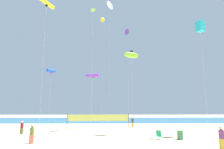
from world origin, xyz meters
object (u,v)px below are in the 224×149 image
volleyball_net (98,118)px  kite_lime_inflatable (131,55)px  kite_cyan_box (200,27)px  trash_barrel (180,135)px  kite_blue_tube (51,71)px  kite_white_inflatable (110,6)px  kite_yellow_tube (47,3)px  kite_violet_tube (92,76)px  folding_beach_chair (159,135)px  beach_handbag (151,139)px  beachgoer_plum_shirt (222,137)px  kite_lime_diamond (93,12)px  kite_violet_delta (128,32)px  beachgoer_charcoal_shirt (133,122)px  kite_yellow_delta (103,20)px  beachgoer_olive_shirt (32,133)px  beachgoer_maroon_shirt (22,127)px

volleyball_net → kite_lime_inflatable: kite_lime_inflatable is taller
kite_cyan_box → volleyball_net: bearing=158.8°
trash_barrel → kite_cyan_box: 13.80m
kite_blue_tube → kite_white_inflatable: size_ratio=0.45×
kite_yellow_tube → kite_blue_tube: bearing=97.5°
kite_violet_tube → folding_beach_chair: bearing=-54.4°
beach_handbag → kite_violet_tube: size_ratio=0.04×
kite_blue_tube → kite_cyan_box: size_ratio=0.64×
beachgoer_plum_shirt → volleyball_net: size_ratio=0.20×
folding_beach_chair → kite_blue_tube: (-13.89, 8.23, 8.12)m
volleyball_net → kite_white_inflatable: bearing=27.3°
trash_barrel → beachgoer_plum_shirt: bearing=-69.6°
beachgoer_plum_shirt → kite_cyan_box: size_ratio=0.13×
kite_lime_diamond → kite_cyan_box: kite_lime_diamond is taller
trash_barrel → kite_yellow_tube: bearing=170.4°
kite_lime_inflatable → kite_violet_delta: kite_violet_delta is taller
beachgoer_charcoal_shirt → trash_barrel: 12.38m
trash_barrel → kite_cyan_box: kite_cyan_box is taller
beachgoer_charcoal_shirt → kite_violet_delta: bearing=103.2°
kite_white_inflatable → kite_yellow_delta: 7.18m
beachgoer_olive_shirt → kite_yellow_tube: 16.06m
beach_handbag → kite_white_inflatable: size_ratio=0.02×
trash_barrel → beachgoer_maroon_shirt: bearing=166.5°
folding_beach_chair → kite_violet_tube: 15.70m
beachgoer_olive_shirt → kite_lime_diamond: 16.36m
beachgoer_charcoal_shirt → folding_beach_chair: size_ratio=1.78×
beachgoer_charcoal_shirt → kite_violet_tube: bearing=176.8°
kite_yellow_tube → kite_violet_tube: size_ratio=1.92×
folding_beach_chair → kite_yellow_tube: kite_yellow_tube is taller
kite_violet_delta → kite_violet_tube: 10.56m
kite_violet_delta → kite_lime_diamond: bearing=-120.4°
beach_handbag → kite_yellow_delta: kite_yellow_delta is taller
kite_lime_diamond → beach_handbag: bearing=-30.6°
beachgoer_olive_shirt → kite_violet_delta: kite_violet_delta is taller
beachgoer_plum_shirt → beachgoer_olive_shirt: beachgoer_plum_shirt is taller
beachgoer_charcoal_shirt → kite_cyan_box: 17.34m
beachgoer_plum_shirt → kite_yellow_tube: kite_yellow_tube is taller
beachgoer_olive_shirt → kite_violet_tube: kite_violet_tube is taller
kite_yellow_delta → kite_violet_delta: bearing=-27.7°
kite_lime_inflatable → kite_yellow_tube: bearing=-173.7°
kite_white_inflatable → kite_violet_tube: kite_white_inflatable is taller
beach_handbag → kite_cyan_box: kite_cyan_box is taller
trash_barrel → kite_yellow_delta: size_ratio=0.04×
volleyball_net → kite_yellow_delta: bearing=88.5°
beach_handbag → kite_violet_tube: (-7.02, 11.48, 8.17)m
kite_yellow_tube → kite_white_inflatable: bearing=36.2°
beachgoer_olive_shirt → kite_yellow_delta: size_ratio=0.08×
kite_blue_tube → kite_lime_diamond: size_ratio=0.55×
trash_barrel → kite_lime_diamond: 18.20m
beachgoer_maroon_shirt → kite_blue_tube: (1.95, 4.06, 7.75)m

